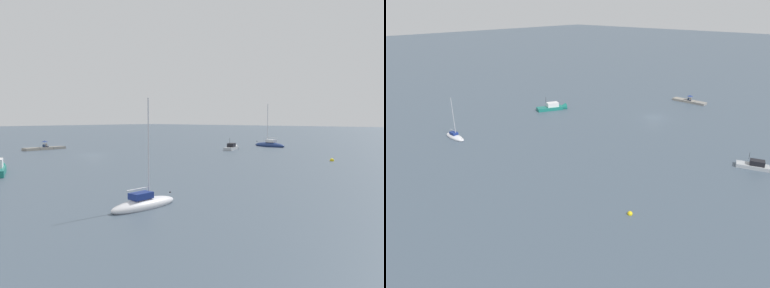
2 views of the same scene
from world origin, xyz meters
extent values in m
plane|color=#475666|center=(0.00, 0.00, 0.00)|extent=(500.00, 500.00, 0.00)
cube|color=gray|center=(-2.72, -16.21, 0.25)|extent=(2.64, 1.97, 0.50)
cube|color=gray|center=(0.00, -16.21, 0.25)|extent=(2.64, 1.97, 0.50)
cube|color=gray|center=(2.72, -16.21, 0.25)|extent=(2.64, 1.97, 0.50)
cube|color=#1E2333|center=(-0.39, -15.80, 0.58)|extent=(0.43, 0.48, 0.16)
cube|color=gray|center=(-0.34, -16.07, 0.76)|extent=(0.43, 0.29, 0.52)
sphere|color=tan|center=(-0.34, -16.07, 1.12)|extent=(0.22, 0.22, 0.22)
cube|color=#1E2333|center=(0.17, -15.80, 0.58)|extent=(0.43, 0.48, 0.16)
cube|color=navy|center=(0.22, -16.07, 0.76)|extent=(0.43, 0.29, 0.52)
sphere|color=tan|center=(0.22, -16.07, 1.12)|extent=(0.22, 0.22, 0.22)
cylinder|color=black|center=(-0.06, -16.20, 1.03)|extent=(0.02, 0.02, 1.05)
cone|color=navy|center=(-0.06, -16.20, 1.62)|extent=(1.33, 1.33, 0.23)
sphere|color=black|center=(-0.06, -16.20, 1.77)|extent=(0.05, 0.05, 0.05)
ellipsoid|color=navy|center=(-35.66, 12.82, 0.28)|extent=(3.57, 7.98, 1.32)
cube|color=silver|center=(-35.59, 13.20, 1.24)|extent=(1.69, 2.36, 0.61)
cylinder|color=silver|center=(-35.78, 12.21, 5.04)|extent=(0.13, 0.13, 8.22)
cylinder|color=silver|center=(-35.53, 13.54, 1.93)|extent=(0.59, 2.67, 0.10)
sphere|color=black|center=(-36.31, 9.33, 0.99)|extent=(0.18, 0.18, 0.18)
ellipsoid|color=silver|center=(20.08, 34.50, 0.19)|extent=(5.46, 1.62, 0.93)
cube|color=navy|center=(20.35, 34.50, 0.87)|extent=(1.54, 0.95, 0.43)
cylinder|color=silver|center=(19.65, 34.51, 4.05)|extent=(0.09, 0.09, 6.77)
cylinder|color=silver|center=(20.60, 34.50, 1.36)|extent=(1.90, 0.09, 0.07)
sphere|color=black|center=(17.58, 34.54, 0.70)|extent=(0.12, 0.12, 0.12)
cube|color=#ADB2B7|center=(-22.96, 11.55, 0.18)|extent=(4.69, 2.93, 0.73)
cone|color=#ADB2B7|center=(-25.05, 10.85, 0.18)|extent=(1.95, 1.96, 1.55)
cube|color=black|center=(-23.46, 11.38, 0.92)|extent=(2.23, 1.78, 0.73)
cube|color=#283847|center=(-23.96, 11.21, 0.95)|extent=(0.45, 1.13, 0.51)
cylinder|color=black|center=(-22.33, 11.76, 1.80)|extent=(0.04, 0.04, 1.03)
sphere|color=yellow|center=(-16.54, 33.50, 0.10)|extent=(0.59, 0.59, 0.59)
camera|label=1|loc=(37.39, 53.68, 6.05)|focal=35.86mm
camera|label=2|loc=(-34.28, 61.80, 22.13)|focal=32.02mm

